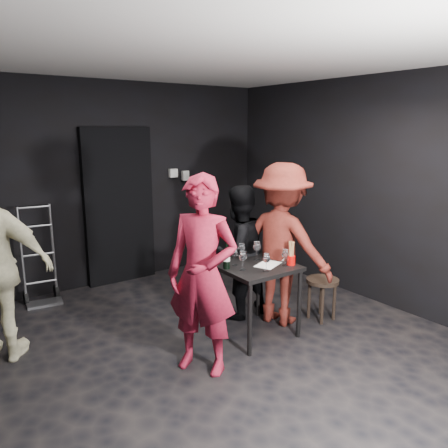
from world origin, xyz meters
TOP-DOWN VIEW (x-y plane):
  - floor at (0.00, 0.00)m, footprint 4.50×5.00m
  - ceiling at (0.00, 0.00)m, footprint 4.50×5.00m
  - wall_back at (0.00, 2.50)m, footprint 4.50×0.04m
  - wall_right at (2.25, 0.00)m, footprint 0.04×5.00m
  - doorway at (0.00, 2.44)m, footprint 0.95×0.10m
  - wallbox_upper at (0.85, 2.45)m, footprint 0.12×0.06m
  - wallbox_lower at (1.05, 2.45)m, footprint 0.10×0.06m
  - hand_truck at (-1.11, 2.26)m, footprint 0.40×0.34m
  - tasting_table at (0.47, 0.12)m, footprint 0.72×0.72m
  - stool at (1.30, -0.05)m, footprint 0.36×0.36m
  - server_red at (-0.32, -0.13)m, footprint 0.80×0.87m
  - woman_black at (0.61, 0.58)m, footprint 0.73×0.41m
  - man_maroon at (0.91, 0.20)m, footprint 0.99×1.43m
  - tasting_mat at (0.57, 0.04)m, footprint 0.33×0.28m
  - wine_glass_a at (0.26, 0.05)m, footprint 0.09×0.09m
  - wine_glass_b at (0.28, 0.21)m, footprint 0.08×0.08m
  - wine_glass_c at (0.45, 0.31)m, footprint 0.10×0.10m
  - wine_glass_d at (0.42, -0.11)m, footprint 0.08×0.08m
  - wine_glass_e at (0.69, -0.09)m, footprint 0.09×0.09m
  - wine_glass_f at (0.58, 0.22)m, footprint 0.10×0.10m
  - wine_bottle at (0.16, 0.18)m, footprint 0.07×0.07m
  - breadstick_cup at (0.76, -0.10)m, footprint 0.08×0.08m
  - reserved_card at (0.78, 0.09)m, footprint 0.10×0.14m

SIDE VIEW (x-z plane):
  - floor at x=0.00m, z-range -0.01..0.01m
  - hand_truck at x=-1.11m, z-range -0.38..0.82m
  - stool at x=1.30m, z-range 0.14..0.61m
  - tasting_table at x=0.47m, z-range 0.28..1.03m
  - woman_black at x=0.61m, z-range 0.00..1.48m
  - tasting_mat at x=0.57m, z-range 0.75..0.75m
  - reserved_card at x=0.78m, z-range 0.75..0.85m
  - wine_glass_e at x=0.69m, z-range 0.75..0.93m
  - wine_glass_d at x=0.42m, z-range 0.75..0.94m
  - wine_glass_b at x=0.28m, z-range 0.75..0.94m
  - wine_glass_c at x=0.45m, z-range 0.75..0.95m
  - wine_glass_a at x=0.26m, z-range 0.75..0.96m
  - wine_bottle at x=0.16m, z-range 0.72..1.00m
  - wine_glass_f at x=0.58m, z-range 0.75..0.97m
  - breadstick_cup at x=0.76m, z-range 0.74..1.00m
  - server_red at x=-0.32m, z-range 0.00..2.00m
  - man_maroon at x=0.91m, z-range 0.00..2.02m
  - doorway at x=0.00m, z-range 0.00..2.10m
  - wall_back at x=0.00m, z-range 0.00..2.70m
  - wall_right at x=2.25m, z-range 0.00..2.70m
  - wallbox_lower at x=1.05m, z-range 1.33..1.47m
  - wallbox_upper at x=0.85m, z-range 1.39..1.51m
  - ceiling at x=0.00m, z-range 2.69..2.71m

